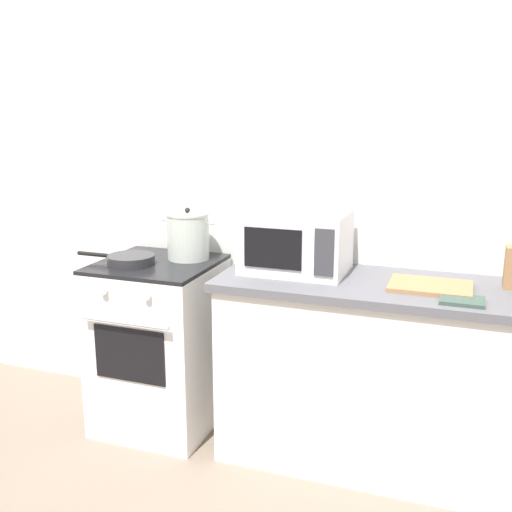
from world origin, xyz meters
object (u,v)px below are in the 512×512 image
object	(u,v)px
frying_pan	(130,260)
microwave	(296,242)
stove	(160,344)
stock_pot	(188,236)
cutting_board	(430,286)
oven_mitt	(462,301)

from	to	relation	value
frying_pan	microwave	distance (m)	0.86
stove	frying_pan	distance (m)	0.50
stove	stock_pot	bearing A→B (deg)	45.99
stove	frying_pan	size ratio (longest dim) A/B	2.07
frying_pan	microwave	size ratio (longest dim) A/B	0.89
stock_pot	cutting_board	bearing A→B (deg)	-5.82
stock_pot	frying_pan	bearing A→B (deg)	-136.90
stock_pot	microwave	bearing A→B (deg)	-4.73
microwave	cutting_board	xyz separation A→B (m)	(0.65, -0.08, -0.14)
cutting_board	stock_pot	bearing A→B (deg)	174.18
stove	cutting_board	distance (m)	1.46
stove	stock_pot	xyz separation A→B (m)	(0.13, 0.13, 0.58)
oven_mitt	microwave	bearing A→B (deg)	163.25
stock_pot	cutting_board	distance (m)	1.27
frying_pan	oven_mitt	xyz separation A→B (m)	(1.63, -0.07, -0.02)
frying_pan	microwave	xyz separation A→B (m)	(0.84, 0.16, 0.12)
microwave	cutting_board	bearing A→B (deg)	-6.83
microwave	frying_pan	bearing A→B (deg)	-168.93
oven_mitt	stock_pot	bearing A→B (deg)	168.37
stove	stock_pot	size ratio (longest dim) A/B	2.95
frying_pan	microwave	bearing A→B (deg)	11.07
microwave	cutting_board	distance (m)	0.67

